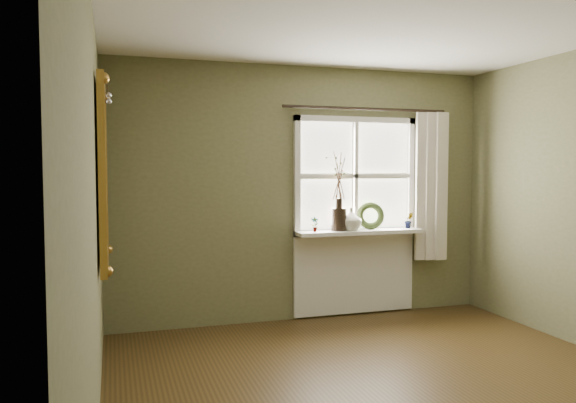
% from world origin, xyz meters
% --- Properties ---
extents(ceiling, '(4.50, 4.50, 0.00)m').
position_xyz_m(ceiling, '(0.00, 0.00, 2.60)').
color(ceiling, silver).
rests_on(ceiling, ground).
extents(wall_back, '(4.00, 0.10, 2.60)m').
position_xyz_m(wall_back, '(0.00, 2.30, 1.30)').
color(wall_back, '#686845').
rests_on(wall_back, ground).
extents(wall_left, '(0.10, 4.50, 2.60)m').
position_xyz_m(wall_left, '(-2.05, 0.00, 1.30)').
color(wall_left, '#686845').
rests_on(wall_left, ground).
extents(window_frame, '(1.36, 0.06, 1.24)m').
position_xyz_m(window_frame, '(0.55, 2.23, 1.48)').
color(window_frame, white).
rests_on(window_frame, wall_back).
extents(window_sill, '(1.36, 0.26, 0.04)m').
position_xyz_m(window_sill, '(0.55, 2.12, 0.90)').
color(window_sill, white).
rests_on(window_sill, wall_back).
extents(window_apron, '(1.36, 0.04, 0.88)m').
position_xyz_m(window_apron, '(0.55, 2.23, 0.46)').
color(window_apron, white).
rests_on(window_apron, ground).
extents(dark_jug, '(0.20, 0.20, 0.23)m').
position_xyz_m(dark_jug, '(0.32, 2.12, 1.04)').
color(dark_jug, black).
rests_on(dark_jug, window_sill).
extents(cream_vase, '(0.24, 0.24, 0.23)m').
position_xyz_m(cream_vase, '(0.46, 2.12, 1.04)').
color(cream_vase, silver).
rests_on(cream_vase, window_sill).
extents(wreath, '(0.32, 0.22, 0.30)m').
position_xyz_m(wreath, '(0.70, 2.16, 1.03)').
color(wreath, '#32411D').
rests_on(wreath, window_sill).
extents(potted_plant_left, '(0.09, 0.07, 0.15)m').
position_xyz_m(potted_plant_left, '(0.06, 2.12, 1.00)').
color(potted_plant_left, '#32411D').
rests_on(potted_plant_left, window_sill).
extents(potted_plant_right, '(0.11, 0.09, 0.17)m').
position_xyz_m(potted_plant_right, '(1.13, 2.12, 1.01)').
color(potted_plant_right, '#32411D').
rests_on(potted_plant_right, window_sill).
extents(curtain, '(0.36, 0.12, 1.59)m').
position_xyz_m(curtain, '(1.39, 2.13, 1.37)').
color(curtain, beige).
rests_on(curtain, wall_back).
extents(curtain_rod, '(1.84, 0.03, 0.03)m').
position_xyz_m(curtain_rod, '(0.65, 2.17, 2.18)').
color(curtain_rod, black).
rests_on(curtain_rod, wall_back).
extents(gilt_mirror, '(0.10, 1.16, 1.39)m').
position_xyz_m(gilt_mirror, '(-1.96, 1.27, 1.52)').
color(gilt_mirror, white).
rests_on(gilt_mirror, wall_left).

